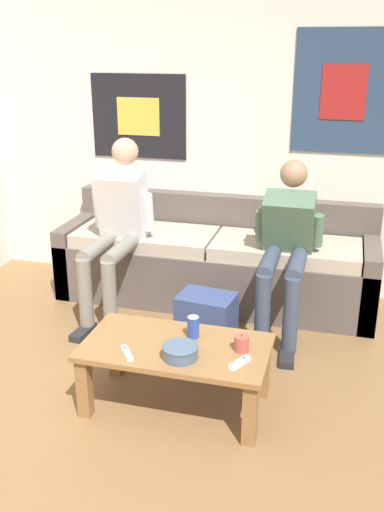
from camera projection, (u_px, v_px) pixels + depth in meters
name	position (u px, v px, depth m)	size (l,w,h in m)	color
ground_plane	(54.00, 502.00, 2.52)	(18.00, 18.00, 0.00)	brown
wall_back	(203.00, 128.00, 4.48)	(10.00, 0.07, 2.55)	silver
couch	(216.00, 264.00, 4.44)	(2.42, 0.71, 0.77)	#564C47
coffee_table	(176.00, 356.00, 3.10)	(1.01, 0.55, 0.38)	olive
person_seated_adult	(117.00, 222.00, 4.12)	(0.47, 0.90, 1.26)	gray
person_seated_teen	(286.00, 243.00, 3.84)	(0.47, 0.89, 1.16)	#384256
backpack	(206.00, 323.00, 3.74)	(0.39, 0.33, 0.37)	navy
ceramic_bowl	(180.00, 351.00, 2.93)	(0.19, 0.19, 0.07)	#475B75
pillar_candle	(242.00, 343.00, 3.00)	(0.08, 0.08, 0.10)	#B24C42
drink_can_blue	(193.00, 327.00, 3.13)	(0.07, 0.07, 0.12)	#28479E
game_controller_near_left	(240.00, 362.00, 2.88)	(0.10, 0.14, 0.03)	white
game_controller_near_right	(126.00, 353.00, 2.97)	(0.11, 0.14, 0.03)	white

